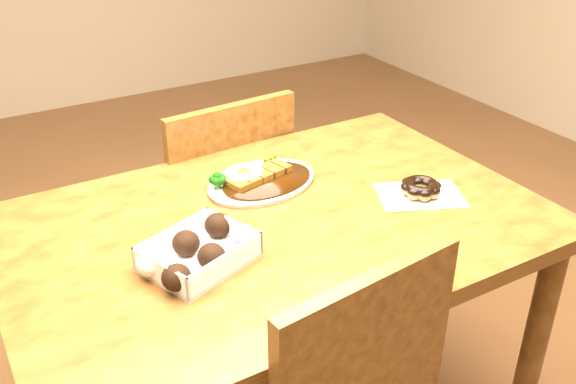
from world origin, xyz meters
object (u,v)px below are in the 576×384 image
katsu_curry_plate (259,180)px  donut_box (199,251)px  chair_far (216,211)px  table (277,255)px  pon_de_ring (421,188)px

katsu_curry_plate → donut_box: (-0.26, -0.24, 0.01)m
chair_far → katsu_curry_plate: (-0.04, -0.37, 0.29)m
table → chair_far: (0.08, 0.53, -0.17)m
table → katsu_curry_plate: size_ratio=3.83×
table → pon_de_ring: (0.35, -0.08, 0.12)m
table → donut_box: size_ratio=4.75×
chair_far → donut_box: chair_far is taller
katsu_curry_plate → donut_box: donut_box is taller
chair_far → pon_de_ring: 0.73m
donut_box → pon_de_ring: donut_box is taller
table → chair_far: 0.57m
chair_far → katsu_curry_plate: bearing=80.3°
table → donut_box: bearing=-162.1°
donut_box → chair_far: bearing=63.7°
chair_far → donut_box: (-0.30, -0.61, 0.30)m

